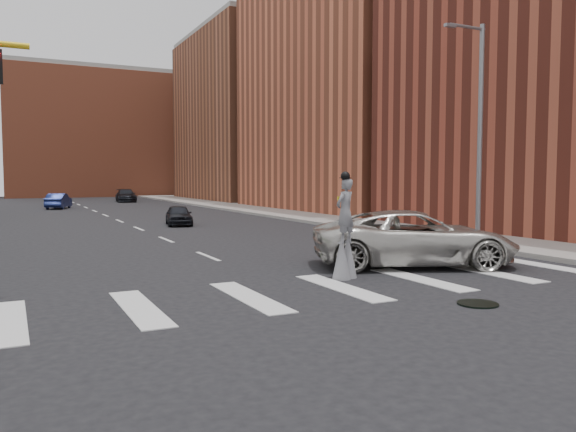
# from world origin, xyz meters

# --- Properties ---
(ground_plane) EXTENTS (160.00, 160.00, 0.00)m
(ground_plane) POSITION_xyz_m (0.00, 0.00, 0.00)
(ground_plane) COLOR black
(ground_plane) RESTS_ON ground
(sidewalk_right) EXTENTS (5.00, 90.00, 0.18)m
(sidewalk_right) POSITION_xyz_m (12.50, 25.00, 0.09)
(sidewalk_right) COLOR gray
(sidewalk_right) RESTS_ON ground
(manhole) EXTENTS (0.90, 0.90, 0.04)m
(manhole) POSITION_xyz_m (3.00, -2.00, 0.02)
(manhole) COLOR black
(manhole) RESTS_ON ground
(building_mid) EXTENTS (16.00, 22.00, 24.00)m
(building_mid) POSITION_xyz_m (22.00, 30.00, 12.00)
(building_mid) COLOR #C45E3D
(building_mid) RESTS_ON ground
(building_far) EXTENTS (16.00, 22.00, 20.00)m
(building_far) POSITION_xyz_m (22.00, 54.00, 10.00)
(building_far) COLOR #965237
(building_far) RESTS_ON ground
(building_backdrop) EXTENTS (26.00, 14.00, 18.00)m
(building_backdrop) POSITION_xyz_m (6.00, 78.00, 9.00)
(building_backdrop) COLOR #C45E3D
(building_backdrop) RESTS_ON ground
(streetlight) EXTENTS (2.05, 0.20, 9.00)m
(streetlight) POSITION_xyz_m (10.90, 6.00, 4.90)
(streetlight) COLOR slate
(streetlight) RESTS_ON ground
(stilt_performer) EXTENTS (0.81, 0.67, 3.00)m
(stilt_performer) POSITION_xyz_m (2.07, 2.09, 1.21)
(stilt_performer) COLOR black
(stilt_performer) RESTS_ON ground
(suv_crossing) EXTENTS (7.08, 5.24, 1.79)m
(suv_crossing) POSITION_xyz_m (5.26, 3.00, 0.89)
(suv_crossing) COLOR beige
(suv_crossing) RESTS_ON ground
(car_near) EXTENTS (2.02, 3.71, 1.20)m
(car_near) POSITION_xyz_m (2.61, 21.32, 0.60)
(car_near) COLOR black
(car_near) RESTS_ON ground
(car_mid) EXTENTS (2.66, 4.41, 1.37)m
(car_mid) POSITION_xyz_m (-2.41, 42.96, 0.69)
(car_mid) COLOR navy
(car_mid) RESTS_ON ground
(car_far) EXTENTS (2.44, 5.16, 1.45)m
(car_far) POSITION_xyz_m (5.53, 54.23, 0.73)
(car_far) COLOR black
(car_far) RESTS_ON ground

